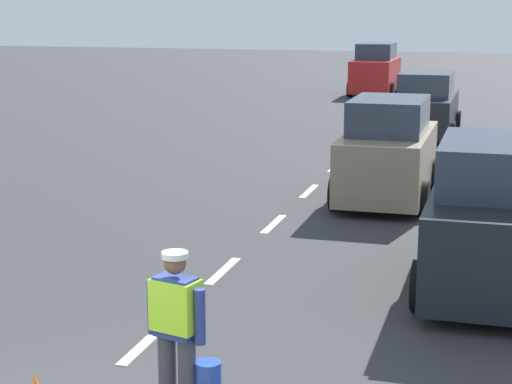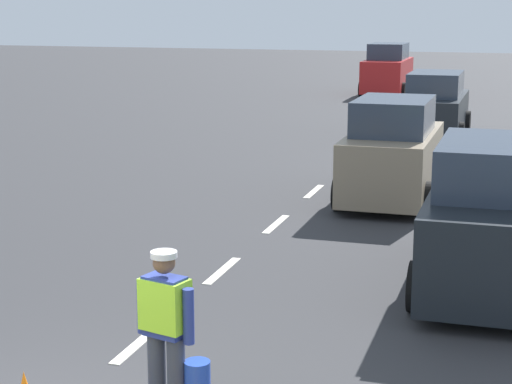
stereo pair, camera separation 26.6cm
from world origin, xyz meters
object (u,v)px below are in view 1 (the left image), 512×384
road_worker (179,325)px  car_oncoming_third (376,71)px  car_outgoing_far (426,107)px  car_parked_curbside (492,219)px  car_outgoing_ahead (388,153)px

road_worker → car_oncoming_third: (-2.75, 31.69, 0.12)m
road_worker → car_oncoming_third: 31.81m
car_outgoing_far → road_worker: bearing=-91.8°
car_parked_curbside → car_outgoing_far: bearing=98.8°
car_outgoing_ahead → car_oncoming_third: 21.68m
road_worker → car_outgoing_far: (0.60, 19.38, -0.01)m
car_parked_curbside → road_worker: bearing=-119.6°
road_worker → car_parked_curbside: (2.84, 5.00, 0.06)m
car_outgoing_ahead → car_oncoming_third: bearing=99.0°
car_outgoing_far → car_oncoming_third: 12.76m
car_outgoing_ahead → car_parked_curbside: 5.71m
road_worker → car_outgoing_far: size_ratio=0.38×
car_parked_curbside → car_oncoming_third: bearing=101.8°
car_outgoing_far → car_outgoing_ahead: bearing=-89.6°
car_outgoing_ahead → car_parked_curbside: bearing=-67.7°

